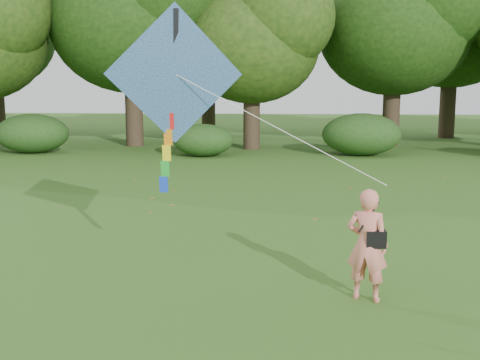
{
  "coord_description": "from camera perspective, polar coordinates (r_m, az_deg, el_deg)",
  "views": [
    {
      "loc": [
        -0.6,
        -9.08,
        3.37
      ],
      "look_at": [
        -1.35,
        2.0,
        1.5
      ],
      "focal_mm": 45.0,
      "sensor_mm": 36.0,
      "label": 1
    }
  ],
  "objects": [
    {
      "name": "crossbody_bag",
      "position": [
        9.38,
        12.73,
        -5.4
      ],
      "size": [
        0.43,
        0.2,
        0.7
      ],
      "color": "black",
      "rests_on": "ground"
    },
    {
      "name": "tree_line",
      "position": [
        32.12,
        8.13,
        13.45
      ],
      "size": [
        54.7,
        15.3,
        9.48
      ],
      "color": "#3A2D1E",
      "rests_on": "ground"
    },
    {
      "name": "shrub_band",
      "position": [
        26.8,
        3.6,
        4.16
      ],
      "size": [
        39.15,
        3.22,
        1.88
      ],
      "color": "#264919",
      "rests_on": "ground"
    },
    {
      "name": "man_kite_flyer",
      "position": [
        9.42,
        11.97,
        -6.03
      ],
      "size": [
        0.75,
        0.62,
        1.75
      ],
      "primitive_type": "imported",
      "rotation": [
        0.0,
        0.0,
        2.77
      ],
      "color": "#E87D6D",
      "rests_on": "ground"
    },
    {
      "name": "ground",
      "position": [
        9.71,
        7.31,
        -10.84
      ],
      "size": [
        100.0,
        100.0,
        0.0
      ],
      "primitive_type": "plane",
      "color": "#265114",
      "rests_on": "ground"
    },
    {
      "name": "fallen_leaves",
      "position": [
        15.45,
        -0.19,
        -3.02
      ],
      "size": [
        10.73,
        15.53,
        0.01
      ],
      "color": "brown",
      "rests_on": "ground"
    },
    {
      "name": "flying_kite",
      "position": [
        9.73,
        -6.19,
        9.64
      ],
      "size": [
        4.33,
        1.04,
        3.02
      ],
      "color": "#2964B2",
      "rests_on": "ground"
    }
  ]
}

